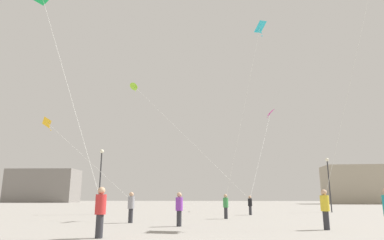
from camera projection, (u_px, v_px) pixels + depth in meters
name	position (u px, v px, depth m)	size (l,w,h in m)	color
person_in_grey	(131.00, 206.00, 19.64)	(0.38, 0.38, 1.77)	#2D2D33
person_in_purple	(179.00, 208.00, 17.26)	(0.37, 0.37, 1.71)	#2D2D33
person_in_red	(100.00, 210.00, 12.29)	(0.40, 0.40, 1.83)	#2D2D33
person_in_yellow	(325.00, 207.00, 15.41)	(0.39, 0.39, 1.81)	#2D2D33
person_in_black	(250.00, 204.00, 28.49)	(0.35, 0.35, 1.61)	#2D2D33
person_in_green	(226.00, 205.00, 23.37)	(0.37, 0.37, 1.68)	#2D2D33
kite_lime_diamond	(136.00, 88.00, 33.76)	(11.66, 2.19, 11.55)	#8CD12D
kite_magenta_delta	(270.00, 114.00, 40.37)	(3.96, 11.15, 10.65)	#D12899
kite_amber_delta	(49.00, 124.00, 29.36)	(10.76, 8.15, 7.04)	yellow
kite_cyan_delta	(259.00, 30.00, 27.48)	(3.64, 2.10, 14.26)	#1EB2C6
building_left_hall	(43.00, 186.00, 104.20)	(21.31, 10.87, 10.09)	gray
building_centre_hall	(364.00, 185.00, 80.03)	(18.27, 8.74, 9.03)	#A39984
lamppost_east	(101.00, 171.00, 30.38)	(0.36, 0.36, 5.80)	#2D2D30
lamppost_west	(329.00, 176.00, 34.25)	(0.36, 0.36, 5.47)	#2D2D30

